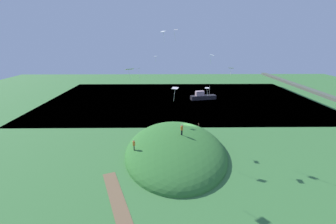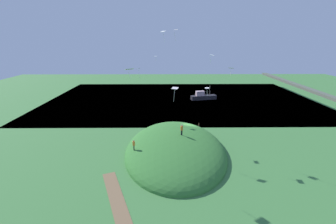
# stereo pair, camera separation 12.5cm
# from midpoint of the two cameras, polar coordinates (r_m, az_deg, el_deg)

# --- Properties ---
(ground_plane) EXTENTS (160.00, 160.00, 0.00)m
(ground_plane) POSITION_cam_midpoint_polar(r_m,az_deg,el_deg) (46.42, 5.37, -5.20)
(ground_plane) COLOR #3D7639
(lake_water) EXTENTS (49.35, 80.00, 0.40)m
(lake_water) POSITION_cam_midpoint_polar(r_m,az_deg,el_deg) (72.61, 3.21, 3.12)
(lake_water) COLOR #255470
(lake_water) RESTS_ON ground_plane
(grass_hill) EXTENTS (24.58, 16.53, 5.27)m
(grass_hill) POSITION_cam_midpoint_polar(r_m,az_deg,el_deg) (39.42, 1.92, -9.46)
(grass_hill) COLOR #33712F
(grass_hill) RESTS_ON ground_plane
(dirt_path) EXTENTS (16.55, 7.97, 0.04)m
(dirt_path) POSITION_cam_midpoint_polar(r_m,az_deg,el_deg) (27.49, -11.30, -23.47)
(dirt_path) COLOR brown
(dirt_path) RESTS_ON ground_plane
(bridge_deck_far) EXTENTS (44.41, 1.80, 0.70)m
(bridge_deck_far) POSITION_cam_midpoint_polar(r_m,az_deg,el_deg) (81.56, 28.52, 6.07)
(bridge_deck_far) COLOR #525A4C
(boat_on_lake) EXTENTS (3.49, 8.04, 4.17)m
(boat_on_lake) POSITION_cam_midpoint_polar(r_m,az_deg,el_deg) (72.27, 8.61, 3.78)
(boat_on_lake) COLOR black
(boat_on_lake) RESTS_ON lake_water
(person_near_shore) EXTENTS (0.59, 0.59, 1.84)m
(person_near_shore) POSITION_cam_midpoint_polar(r_m,az_deg,el_deg) (38.36, 3.50, -4.09)
(person_near_shore) COLOR black
(person_near_shore) RESTS_ON grass_hill
(person_walking_path) EXTENTS (0.46, 0.46, 1.68)m
(person_walking_path) POSITION_cam_midpoint_polar(r_m,az_deg,el_deg) (36.11, -8.33, -7.77)
(person_walking_path) COLOR #403630
(person_walking_path) RESTS_ON grass_hill
(kite_0) EXTENTS (1.12, 1.14, 1.97)m
(kite_0) POSITION_cam_midpoint_polar(r_m,az_deg,el_deg) (43.87, -1.12, 19.08)
(kite_0) COLOR white
(kite_1) EXTENTS (1.03, 0.97, 2.07)m
(kite_1) POSITION_cam_midpoint_polar(r_m,az_deg,el_deg) (48.24, -7.21, 10.40)
(kite_1) COLOR silver
(kite_2) EXTENTS (0.87, 0.92, 1.28)m
(kite_2) POSITION_cam_midpoint_polar(r_m,az_deg,el_deg) (38.69, 15.36, 10.29)
(kite_2) COLOR silver
(kite_3) EXTENTS (0.59, 0.68, 1.96)m
(kite_3) POSITION_cam_midpoint_polar(r_m,az_deg,el_deg) (41.84, 2.00, 19.28)
(kite_3) COLOR silver
(kite_4) EXTENTS (0.90, 0.70, 1.05)m
(kite_4) POSITION_cam_midpoint_polar(r_m,az_deg,el_deg) (44.38, -3.07, 13.48)
(kite_4) COLOR white
(kite_5) EXTENTS (1.08, 1.22, 2.32)m
(kite_5) POSITION_cam_midpoint_polar(r_m,az_deg,el_deg) (36.42, 1.82, 5.71)
(kite_5) COLOR silver
(kite_6) EXTENTS (1.06, 0.88, 1.52)m
(kite_6) POSITION_cam_midpoint_polar(r_m,az_deg,el_deg) (36.75, 10.89, 13.48)
(kite_6) COLOR white
(kite_7) EXTENTS (1.25, 1.38, 1.61)m
(kite_7) POSITION_cam_midpoint_polar(r_m,az_deg,el_deg) (32.19, -9.43, 10.29)
(kite_7) COLOR white
(kite_8) EXTENTS (1.00, 0.76, 1.21)m
(kite_8) POSITION_cam_midpoint_polar(r_m,az_deg,el_deg) (36.78, 9.69, 5.78)
(kite_8) COLOR white
(mooring_post) EXTENTS (0.14, 0.14, 0.92)m
(mooring_post) POSITION_cam_midpoint_polar(r_m,az_deg,el_deg) (49.39, 7.66, -3.27)
(mooring_post) COLOR brown
(mooring_post) RESTS_ON ground_plane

